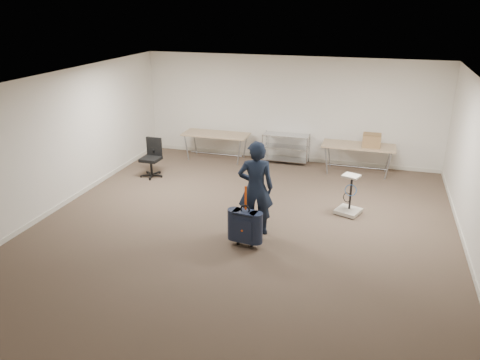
% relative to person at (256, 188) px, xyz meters
% --- Properties ---
extents(ground, '(9.00, 9.00, 0.00)m').
position_rel_person_xyz_m(ground, '(-0.27, -0.01, -0.90)').
color(ground, '#443729').
rests_on(ground, ground).
extents(room_shell, '(8.00, 9.00, 9.00)m').
position_rel_person_xyz_m(room_shell, '(-0.27, 1.37, -0.85)').
color(room_shell, silver).
rests_on(room_shell, ground).
extents(folding_table_left, '(1.80, 0.75, 0.73)m').
position_rel_person_xyz_m(folding_table_left, '(-2.17, 3.94, -0.23)').
color(folding_table_left, '#99805E').
rests_on(folding_table_left, ground).
extents(folding_table_right, '(1.80, 0.75, 0.73)m').
position_rel_person_xyz_m(folding_table_right, '(1.63, 3.94, -0.23)').
color(folding_table_right, '#99805E').
rests_on(folding_table_right, ground).
extents(wire_shelf, '(1.22, 0.47, 0.80)m').
position_rel_person_xyz_m(wire_shelf, '(-0.27, 4.19, -0.46)').
color(wire_shelf, silver).
rests_on(wire_shelf, ground).
extents(person, '(0.75, 0.60, 1.81)m').
position_rel_person_xyz_m(person, '(0.00, 0.00, 0.00)').
color(person, black).
rests_on(person, ground).
extents(suitcase, '(0.44, 0.29, 1.15)m').
position_rel_person_xyz_m(suitcase, '(-0.04, -0.56, -0.51)').
color(suitcase, black).
rests_on(suitcase, ground).
extents(office_chair, '(0.58, 0.58, 0.95)m').
position_rel_person_xyz_m(office_chair, '(-3.26, 2.23, -0.61)').
color(office_chair, black).
rests_on(office_chair, ground).
extents(equipment_cart, '(0.59, 0.59, 0.85)m').
position_rel_person_xyz_m(equipment_cart, '(1.63, 1.37, -0.68)').
color(equipment_cart, '#BFB6A4').
rests_on(equipment_cart, ground).
extents(cardboard_box, '(0.44, 0.33, 0.33)m').
position_rel_person_xyz_m(cardboard_box, '(1.93, 3.89, -0.01)').
color(cardboard_box, olive).
rests_on(cardboard_box, folding_table_right).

